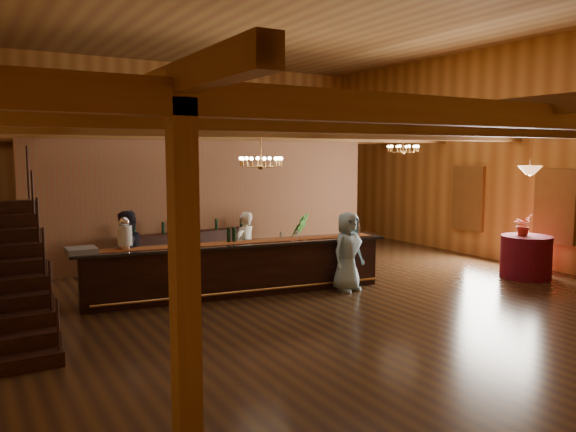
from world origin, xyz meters
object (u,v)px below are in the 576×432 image
beverage_dispenser (125,234)px  staff_second (126,256)px  raffle_drum (352,228)px  bartender (245,248)px  chandelier_left (261,161)px  floor_plant (297,237)px  backbar_shelf (191,250)px  chandelier_right (403,149)px  pendant_lamp (530,170)px  guest (348,252)px  tasting_bar (238,268)px  round_table (526,257)px

beverage_dispenser → staff_second: size_ratio=0.35×
raffle_drum → bartender: size_ratio=0.22×
chandelier_left → staff_second: size_ratio=0.47×
chandelier_left → floor_plant: size_ratio=0.63×
beverage_dispenser → backbar_shelf: bearing=49.8°
beverage_dispenser → chandelier_right: bearing=7.5°
chandelier_right → pendant_lamp: 3.34m
backbar_shelf → guest: (1.91, -3.82, 0.36)m
raffle_drum → chandelier_left: bearing=-177.1°
beverage_dispenser → staff_second: (0.09, 0.32, -0.46)m
beverage_dispenser → guest: 4.34m
tasting_bar → beverage_dispenser: beverage_dispenser is taller
tasting_bar → floor_plant: floor_plant is taller
beverage_dispenser → backbar_shelf: size_ratio=0.19×
tasting_bar → chandelier_right: size_ratio=7.79×
backbar_shelf → floor_plant: size_ratio=2.46×
round_table → guest: guest is taller
pendant_lamp → raffle_drum: bearing=158.1°
beverage_dispenser → raffle_drum: (4.59, -0.72, -0.11)m
beverage_dispenser → bartender: 2.71m
chandelier_right → staff_second: 7.70m
round_table → guest: 4.30m
staff_second → guest: staff_second is taller
chandelier_left → pendant_lamp: same height
raffle_drum → backbar_shelf: raffle_drum is taller
staff_second → tasting_bar: bearing=127.9°
tasting_bar → staff_second: staff_second is taller
tasting_bar → guest: size_ratio=3.88×
bartender → chandelier_right: bearing=162.9°
raffle_drum → guest: size_ratio=0.21×
pendant_lamp → tasting_bar: bearing=163.2°
bartender → staff_second: size_ratio=0.90×
round_table → raffle_drum: bearing=158.1°
chandelier_left → tasting_bar: bearing=117.9°
beverage_dispenser → round_table: size_ratio=0.55×
pendant_lamp → floor_plant: 5.69m
bartender → guest: (1.52, -1.61, 0.03)m
backbar_shelf → round_table: round_table is taller
chandelier_left → floor_plant: 4.23m
tasting_bar → guest: (2.05, -0.84, 0.28)m
round_table → chandelier_right: 4.09m
pendant_lamp → bartender: bearing=155.0°
tasting_bar → round_table: 6.49m
backbar_shelf → guest: 4.29m
staff_second → floor_plant: size_ratio=1.35×
beverage_dispenser → pendant_lamp: pendant_lamp is taller
tasting_bar → chandelier_left: bearing=-54.3°
pendant_lamp → staff_second: size_ratio=0.53×
raffle_drum → chandelier_left: (-2.23, -0.11, 1.42)m
guest → floor_plant: (0.70, 3.12, -0.17)m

